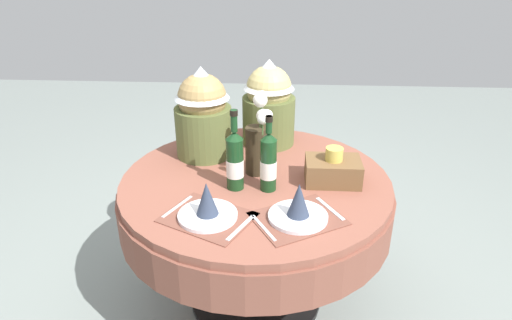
# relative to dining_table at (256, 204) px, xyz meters

# --- Properties ---
(ground) EXTENTS (8.00, 8.00, 0.00)m
(ground) POSITION_rel_dining_table_xyz_m (0.00, 0.00, -0.59)
(ground) COLOR gray
(dining_table) EXTENTS (1.29, 1.29, 0.73)m
(dining_table) POSITION_rel_dining_table_xyz_m (0.00, 0.00, 0.00)
(dining_table) COLOR brown
(dining_table) RESTS_ON ground
(place_setting_left) EXTENTS (0.42, 0.38, 0.16)m
(place_setting_left) POSITION_rel_dining_table_xyz_m (-0.17, -0.35, 0.19)
(place_setting_left) COLOR brown
(place_setting_left) RESTS_ON dining_table
(place_setting_right) EXTENTS (0.42, 0.39, 0.16)m
(place_setting_right) POSITION_rel_dining_table_xyz_m (0.19, -0.33, 0.19)
(place_setting_right) COLOR brown
(place_setting_right) RESTS_ON dining_table
(flower_vase) EXTENTS (0.13, 0.20, 0.41)m
(flower_vase) POSITION_rel_dining_table_xyz_m (0.01, 0.06, 0.31)
(flower_vase) COLOR #332819
(flower_vase) RESTS_ON dining_table
(wine_bottle_left) EXTENTS (0.08, 0.08, 0.37)m
(wine_bottle_left) POSITION_rel_dining_table_xyz_m (-0.09, -0.09, 0.28)
(wine_bottle_left) COLOR #143819
(wine_bottle_left) RESTS_ON dining_table
(wine_bottle_centre) EXTENTS (0.07, 0.07, 0.35)m
(wine_bottle_centre) POSITION_rel_dining_table_xyz_m (0.06, -0.10, 0.28)
(wine_bottle_centre) COLOR #143819
(wine_bottle_centre) RESTS_ON dining_table
(gift_tub_back_left) EXTENTS (0.29, 0.29, 0.46)m
(gift_tub_back_left) POSITION_rel_dining_table_xyz_m (-0.28, 0.25, 0.39)
(gift_tub_back_left) COLOR #566033
(gift_tub_back_left) RESTS_ON dining_table
(gift_tub_back_centre) EXTENTS (0.28, 0.28, 0.46)m
(gift_tub_back_centre) POSITION_rel_dining_table_xyz_m (0.05, 0.42, 0.39)
(gift_tub_back_centre) COLOR #566033
(gift_tub_back_centre) RESTS_ON dining_table
(woven_basket_side_right) EXTENTS (0.25, 0.18, 0.17)m
(woven_basket_side_right) POSITION_rel_dining_table_xyz_m (0.35, -0.01, 0.20)
(woven_basket_side_right) COLOR brown
(woven_basket_side_right) RESTS_ON dining_table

